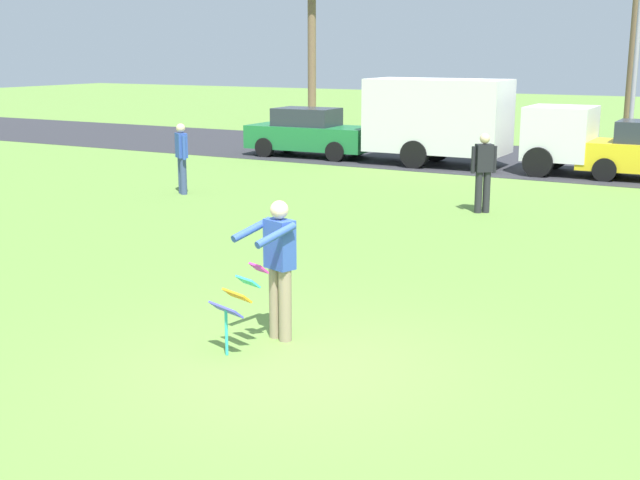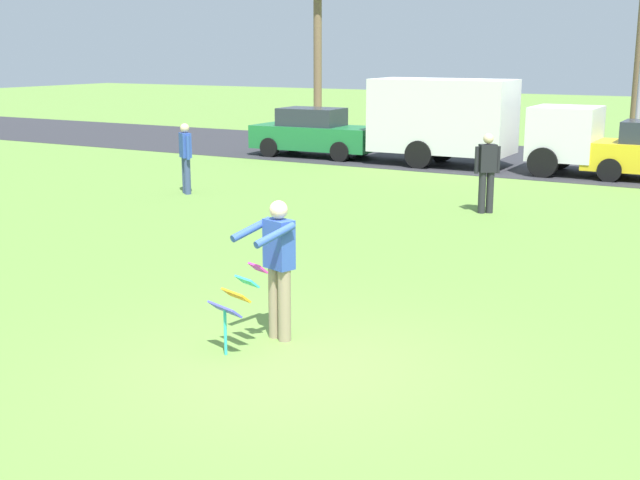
{
  "view_description": "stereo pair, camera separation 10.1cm",
  "coord_description": "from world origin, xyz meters",
  "px_view_note": "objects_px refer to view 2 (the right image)",
  "views": [
    {
      "loc": [
        4.54,
        -7.61,
        3.48
      ],
      "look_at": [
        -0.6,
        1.64,
        1.05
      ],
      "focal_mm": 46.65,
      "sensor_mm": 36.0,
      "label": 1
    },
    {
      "loc": [
        4.63,
        -7.56,
        3.48
      ],
      "look_at": [
        -0.6,
        1.64,
        1.05
      ],
      "focal_mm": 46.65,
      "sensor_mm": 36.0,
      "label": 2
    }
  ],
  "objects_px": {
    "kite_held": "(237,297)",
    "person_walker_far": "(487,171)",
    "parked_car_green": "(315,133)",
    "person_kite_flyer": "(278,264)",
    "person_walker_near": "(186,156)",
    "parked_truck_white_box": "(468,121)"
  },
  "relations": [
    {
      "from": "kite_held",
      "to": "person_walker_far",
      "type": "height_order",
      "value": "person_walker_far"
    },
    {
      "from": "person_walker_far",
      "to": "parked_car_green",
      "type": "bearing_deg",
      "value": 140.62
    },
    {
      "from": "person_kite_flyer",
      "to": "person_walker_near",
      "type": "height_order",
      "value": "same"
    },
    {
      "from": "kite_held",
      "to": "parked_car_green",
      "type": "distance_m",
      "value": 18.39
    },
    {
      "from": "person_kite_flyer",
      "to": "person_walker_far",
      "type": "height_order",
      "value": "same"
    },
    {
      "from": "person_kite_flyer",
      "to": "person_walker_far",
      "type": "xyz_separation_m",
      "value": [
        -0.42,
        9.08,
        -0.02
      ]
    },
    {
      "from": "person_kite_flyer",
      "to": "person_walker_far",
      "type": "relative_size",
      "value": 1.0
    },
    {
      "from": "parked_car_green",
      "to": "kite_held",
      "type": "bearing_deg",
      "value": -62.91
    },
    {
      "from": "person_kite_flyer",
      "to": "parked_car_green",
      "type": "distance_m",
      "value": 17.95
    },
    {
      "from": "kite_held",
      "to": "person_kite_flyer",
      "type": "bearing_deg",
      "value": 72.4
    },
    {
      "from": "person_kite_flyer",
      "to": "kite_held",
      "type": "height_order",
      "value": "person_kite_flyer"
    },
    {
      "from": "parked_car_green",
      "to": "parked_truck_white_box",
      "type": "height_order",
      "value": "parked_truck_white_box"
    },
    {
      "from": "kite_held",
      "to": "person_walker_far",
      "type": "distance_m",
      "value": 9.69
    },
    {
      "from": "kite_held",
      "to": "parked_car_green",
      "type": "bearing_deg",
      "value": 117.09
    },
    {
      "from": "parked_car_green",
      "to": "person_walker_far",
      "type": "xyz_separation_m",
      "value": [
        8.15,
        -6.69,
        0.16
      ]
    },
    {
      "from": "kite_held",
      "to": "parked_truck_white_box",
      "type": "height_order",
      "value": "parked_truck_white_box"
    },
    {
      "from": "kite_held",
      "to": "parked_truck_white_box",
      "type": "distance_m",
      "value": 16.68
    },
    {
      "from": "person_walker_near",
      "to": "kite_held",
      "type": "bearing_deg",
      "value": -48.53
    },
    {
      "from": "person_kite_flyer",
      "to": "person_walker_far",
      "type": "bearing_deg",
      "value": 92.65
    },
    {
      "from": "kite_held",
      "to": "parked_car_green",
      "type": "xyz_separation_m",
      "value": [
        -8.37,
        16.37,
        0.11
      ]
    },
    {
      "from": "parked_truck_white_box",
      "to": "parked_car_green",
      "type": "bearing_deg",
      "value": -179.98
    },
    {
      "from": "kite_held",
      "to": "person_walker_near",
      "type": "bearing_deg",
      "value": 131.47
    }
  ]
}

